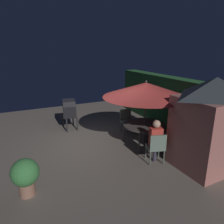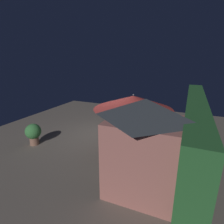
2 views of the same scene
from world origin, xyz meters
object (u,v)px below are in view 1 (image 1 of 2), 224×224
Objects in this scene: potted_plant_by_shed at (25,175)px; person_in_red at (156,136)px; patio_umbrella at (146,90)px; patio_table at (144,126)px; chair_far_side at (127,119)px; bbq_grill at (69,109)px; garden_shed at (211,123)px; chair_near_shed at (156,146)px.

potted_plant_by_shed is 3.47m from person_in_red.
potted_plant_by_shed is (1.02, -3.79, -1.39)m from patio_umbrella.
patio_table is at bearing -90.00° from patio_umbrella.
patio_table is 1.55× the size of chair_far_side.
garden_shed is at bearing 31.86° from bbq_grill.
patio_table is 1.25m from chair_far_side.
chair_near_shed is 1.03× the size of potted_plant_by_shed.
chair_far_side is at bearing 170.56° from chair_near_shed.
patio_umbrella is at bearing 90.00° from patio_table.
chair_near_shed is (3.67, 1.51, -0.33)m from bbq_grill.
chair_far_side is at bearing 178.04° from patio_umbrella.
bbq_grill is 3.99m from chair_near_shed.
garden_shed reaches higher than person_in_red.
chair_near_shed is (1.14, -0.35, -0.16)m from patio_table.
garden_shed is 1.96× the size of person_in_red.
chair_near_shed is at bearing -9.44° from chair_far_side.
garden_shed is at bearing 56.42° from person_in_red.
bbq_grill is 1.33× the size of chair_far_side.
potted_plant_by_shed is (-0.82, -4.64, -0.75)m from garden_shed.
chair_near_shed is at bearing -120.21° from garden_shed.
garden_shed reaches higher than chair_near_shed.
chair_far_side is 2.34m from person_in_red.
person_in_red is at bearing -123.58° from garden_shed.
person_in_red reaches higher than potted_plant_by_shed.
patio_umbrella reaches higher than potted_plant_by_shed.
chair_far_side is at bearing -165.22° from garden_shed.
bbq_grill is at bearing -148.14° from garden_shed.
person_in_red is (2.30, -0.37, 0.26)m from chair_far_side.
bbq_grill is 1.33× the size of chair_near_shed.
garden_shed reaches higher than bbq_grill.
potted_plant_by_shed is (3.55, -1.92, -0.34)m from bbq_grill.
bbq_grill is (-2.53, -1.87, 0.16)m from patio_table.
garden_shed reaches higher than potted_plant_by_shed.
bbq_grill is 4.06m from potted_plant_by_shed.
patio_table is 1.21m from chair_near_shed.
garden_shed is 5.17m from bbq_grill.
chair_far_side is at bearing 120.50° from potted_plant_by_shed.
patio_umbrella reaches higher than person_in_red.
person_in_red is (0.04, 3.46, 0.27)m from potted_plant_by_shed.
garden_shed is 4.78m from potted_plant_by_shed.
garden_shed is at bearing 79.96° from potted_plant_by_shed.
chair_far_side reaches higher than patio_table.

